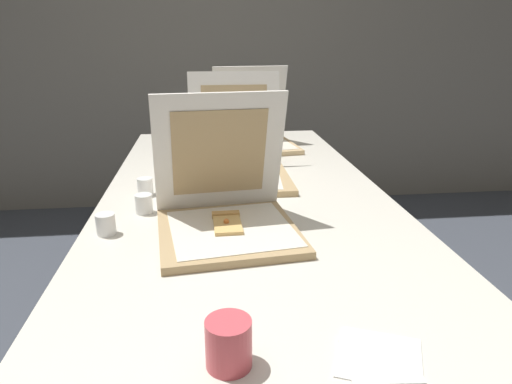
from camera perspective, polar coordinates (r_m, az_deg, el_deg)
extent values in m
cube|color=gray|center=(3.46, -4.54, 19.73)|extent=(10.00, 0.10, 2.60)
cube|color=silver|center=(1.61, -1.36, -0.68)|extent=(0.99, 2.16, 0.03)
cylinder|color=#38383D|center=(2.70, -12.31, -1.07)|extent=(0.04, 0.04, 0.70)
cylinder|color=#38383D|center=(2.74, 5.67, -0.40)|extent=(0.04, 0.04, 0.70)
cube|color=tan|center=(1.27, -3.49, -5.10)|extent=(0.42, 0.42, 0.02)
cube|color=silver|center=(1.27, -3.12, -4.54)|extent=(0.37, 0.37, 0.00)
cube|color=white|center=(1.33, -4.62, 4.84)|extent=(0.39, 0.15, 0.36)
cube|color=tan|center=(1.33, -4.61, 4.85)|extent=(0.28, 0.11, 0.26)
cube|color=#E0B266|center=(1.28, -3.60, -4.07)|extent=(0.08, 0.14, 0.01)
cube|color=tan|center=(1.34, -3.81, -2.84)|extent=(0.08, 0.03, 0.02)
sphere|color=orange|center=(1.27, -3.74, -3.69)|extent=(0.02, 0.02, 0.02)
cube|color=tan|center=(1.73, -2.06, 1.59)|extent=(0.38, 0.38, 0.02)
cube|color=silver|center=(1.72, -2.30, 1.96)|extent=(0.35, 0.35, 0.00)
cube|color=white|center=(1.91, -2.67, 9.28)|extent=(0.38, 0.10, 0.37)
cube|color=tan|center=(1.90, -2.65, 9.21)|extent=(0.27, 0.07, 0.27)
cube|color=tan|center=(2.26, -0.07, 5.80)|extent=(0.43, 0.43, 0.02)
cube|color=silver|center=(2.27, -0.23, 6.14)|extent=(0.39, 0.39, 0.00)
cube|color=white|center=(2.36, -0.92, 11.14)|extent=(0.39, 0.15, 0.37)
cube|color=tan|center=(2.36, -0.91, 11.16)|extent=(0.28, 0.11, 0.26)
cube|color=#E5B74C|center=(2.24, -1.22, 6.13)|extent=(0.09, 0.14, 0.01)
cube|color=tan|center=(2.30, -0.97, 6.56)|extent=(0.07, 0.04, 0.02)
sphere|color=#2D6628|center=(2.22, -1.42, 6.23)|extent=(0.02, 0.02, 0.02)
sphere|color=#2D6628|center=(2.22, -1.18, 6.23)|extent=(0.02, 0.02, 0.02)
cylinder|color=white|center=(1.47, -13.89, -1.44)|extent=(0.05, 0.05, 0.06)
cylinder|color=white|center=(1.34, -18.32, -3.85)|extent=(0.05, 0.05, 0.06)
cylinder|color=white|center=(1.94, -9.92, 3.86)|extent=(0.05, 0.05, 0.06)
cylinder|color=white|center=(1.63, -13.73, 0.67)|extent=(0.05, 0.05, 0.06)
cylinder|color=#D14C56|center=(0.80, -3.45, -18.42)|extent=(0.08, 0.08, 0.09)
cube|color=white|center=(0.86, 15.23, -19.39)|extent=(0.18, 0.18, 0.00)
cube|color=white|center=(0.85, 15.21, -19.59)|extent=(0.13, 0.13, 0.00)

